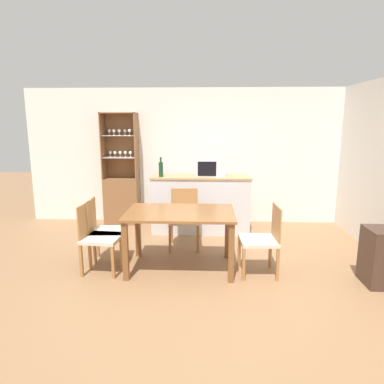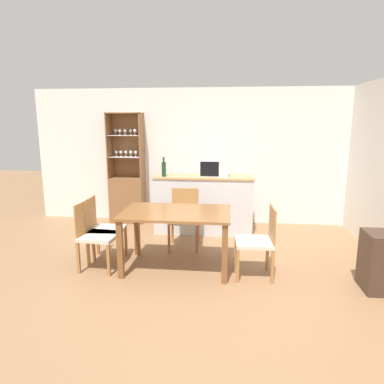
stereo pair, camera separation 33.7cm
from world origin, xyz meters
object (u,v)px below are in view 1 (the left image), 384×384
dining_table (180,220)px  dining_chair_side_right_near (262,239)px  display_cabinet (122,191)px  wine_bottle (161,169)px  dining_chair_side_left_near (99,237)px  microwave (211,168)px  dining_chair_head_far (184,218)px  dining_chair_side_left_far (105,231)px

dining_table → dining_chair_side_right_near: (1.05, -0.13, -0.20)m
dining_chair_side_right_near → display_cabinet: bearing=44.3°
dining_table → wine_bottle: size_ratio=4.19×
display_cabinet → dining_chair_side_left_near: display_cabinet is taller
dining_table → microwave: size_ratio=2.88×
microwave → wine_bottle: (-0.85, -0.16, -0.01)m
dining_chair_head_far → microwave: (0.41, 0.81, 0.68)m
dining_chair_side_left_near → wine_bottle: (0.61, 1.58, 0.68)m
dining_chair_head_far → dining_chair_side_left_near: bearing=39.0°
display_cabinet → dining_chair_side_left_far: bearing=-83.1°
dining_table → wine_bottle: (-0.44, 1.45, 0.48)m
dining_table → wine_bottle: wine_bottle is taller
microwave → dining_chair_side_right_near: bearing=-69.9°
display_cabinet → wine_bottle: bearing=-35.9°
microwave → wine_bottle: size_ratio=1.46×
display_cabinet → dining_chair_side_left_far: display_cabinet is taller
dining_chair_head_far → dining_chair_side_left_far: same height
microwave → display_cabinet: bearing=165.0°
dining_chair_side_left_far → microwave: bearing=131.6°
dining_table → dining_chair_head_far: size_ratio=1.57×
display_cabinet → dining_chair_side_left_far: size_ratio=2.33×
dining_chair_side_right_near → microwave: (-0.64, 1.74, 0.68)m
dining_chair_side_right_near → dining_chair_head_far: size_ratio=1.00×
display_cabinet → dining_chair_head_far: 1.81m
dining_chair_side_right_near → dining_chair_head_far: bearing=46.1°
display_cabinet → microwave: bearing=-15.0°
microwave → dining_chair_side_left_near: bearing=-130.0°
dining_chair_side_left_far → microwave: size_ratio=1.84×
display_cabinet → microwave: size_ratio=4.28×
dining_chair_side_left_near → dining_chair_side_left_far: bearing=-175.4°
dining_table → dining_chair_side_left_far: (-1.05, 0.13, -0.20)m
dining_chair_side_left_near → microwave: (1.46, 1.74, 0.68)m
dining_chair_head_far → wine_bottle: bearing=-58.8°
display_cabinet → dining_chair_side_right_near: bearing=-43.3°
dining_chair_side_left_far → wine_bottle: bearing=151.5°
dining_chair_side_left_near → dining_chair_head_far: bearing=136.1°
dining_chair_side_right_near → wine_bottle: size_ratio=2.68×
dining_chair_side_left_far → wine_bottle: wine_bottle is taller
dining_chair_side_left_near → dining_chair_side_left_far: size_ratio=1.00×
dining_chair_head_far → dining_chair_side_left_far: 1.24m
dining_table → wine_bottle: 1.59m
dining_table → dining_chair_side_left_far: size_ratio=1.57×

